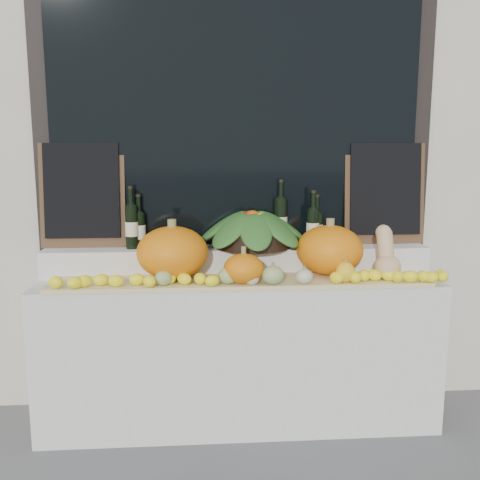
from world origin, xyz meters
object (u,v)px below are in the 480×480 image
Objects in this scene: produce_bowl at (253,229)px; wine_bottle_tall at (281,221)px; pumpkin_left at (173,252)px; butternut_squash at (386,256)px; pumpkin_right at (330,250)px.

wine_bottle_tall is (0.18, 0.06, 0.04)m from produce_bowl.
pumpkin_left is 0.52m from produce_bowl.
pumpkin_left is at bearing 176.61° from butternut_squash.
pumpkin_left is 1.04× the size of pumpkin_right.
pumpkin_left is at bearing -177.87° from pumpkin_right.
wine_bottle_tall is (0.65, 0.26, 0.14)m from pumpkin_left.
butternut_squash is 0.42× the size of produce_bowl.
wine_bottle_tall is at bearing 21.78° from pumpkin_left.
pumpkin_right is 0.37m from wine_bottle_tall.
wine_bottle_tall is at bearing 138.57° from pumpkin_right.
wine_bottle_tall reaches higher than butternut_squash.
wine_bottle_tall is at bearing 17.98° from produce_bowl.
produce_bowl is at bearing 158.79° from pumpkin_right.
pumpkin_left reaches higher than pumpkin_right.
produce_bowl is at bearing -162.02° from wine_bottle_tall.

